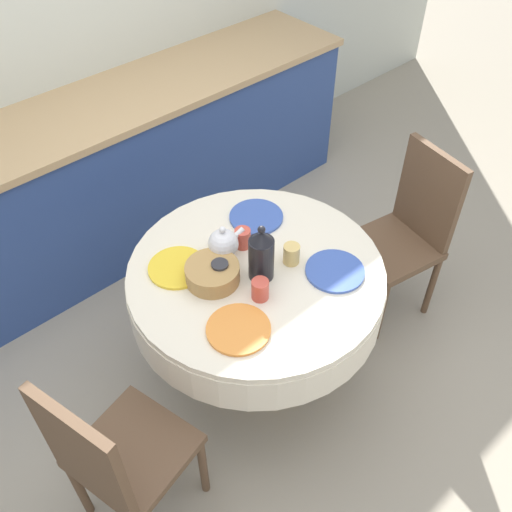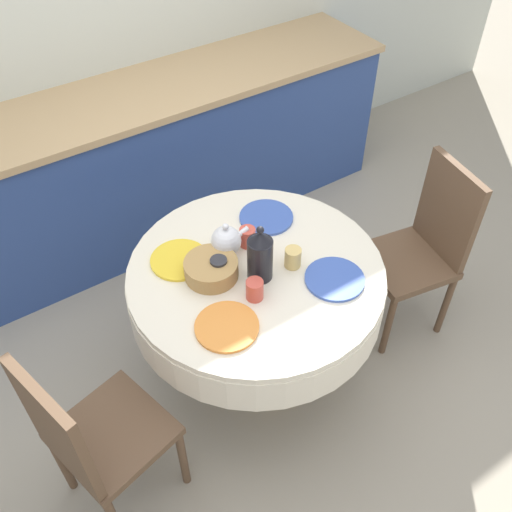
% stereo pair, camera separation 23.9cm
% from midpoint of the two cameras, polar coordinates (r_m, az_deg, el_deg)
% --- Properties ---
extents(ground_plane, '(12.00, 12.00, 0.00)m').
position_cam_midpoint_polar(ground_plane, '(3.02, 2.31, -11.08)').
color(ground_plane, '#9E937F').
extents(wall_back, '(7.00, 0.05, 2.60)m').
position_cam_midpoint_polar(wall_back, '(3.37, -14.67, 22.68)').
color(wall_back, beige).
rests_on(wall_back, ground_plane).
extents(kitchen_counter, '(3.24, 0.64, 0.94)m').
position_cam_midpoint_polar(kitchen_counter, '(3.49, -10.06, 8.53)').
color(kitchen_counter, '#2D4784').
rests_on(kitchen_counter, ground_plane).
extents(dining_table, '(1.13, 1.13, 0.73)m').
position_cam_midpoint_polar(dining_table, '(2.55, 2.69, -3.48)').
color(dining_table, tan).
rests_on(dining_table, ground_plane).
extents(chair_left, '(0.47, 0.47, 0.97)m').
position_cam_midpoint_polar(chair_left, '(3.00, 18.59, 1.00)').
color(chair_left, brown).
rests_on(chair_left, ground_plane).
extents(chair_right, '(0.49, 0.49, 0.97)m').
position_cam_midpoint_polar(chair_right, '(2.26, -13.16, -17.36)').
color(chair_right, brown).
rests_on(chair_right, ground_plane).
extents(plate_near_left, '(0.25, 0.25, 0.01)m').
position_cam_midpoint_polar(plate_near_left, '(2.23, 0.14, -7.24)').
color(plate_near_left, orange).
rests_on(plate_near_left, dining_table).
extents(cup_near_left, '(0.07, 0.07, 0.09)m').
position_cam_midpoint_polar(cup_near_left, '(2.31, 2.83, -3.53)').
color(cup_near_left, '#CC4C3D').
rests_on(cup_near_left, dining_table).
extents(plate_near_right, '(0.25, 0.25, 0.01)m').
position_cam_midpoint_polar(plate_near_right, '(2.44, 10.67, -2.42)').
color(plate_near_right, '#3856AD').
rests_on(plate_near_right, dining_table).
extents(cup_near_right, '(0.07, 0.07, 0.09)m').
position_cam_midpoint_polar(cup_near_right, '(2.45, 6.50, -0.30)').
color(cup_near_right, '#DBB766').
rests_on(cup_near_right, dining_table).
extents(plate_far_left, '(0.25, 0.25, 0.01)m').
position_cam_midpoint_polar(plate_far_left, '(2.49, -4.95, -0.51)').
color(plate_far_left, yellow).
rests_on(plate_far_left, dining_table).
extents(cup_far_left, '(0.07, 0.07, 0.09)m').
position_cam_midpoint_polar(cup_far_left, '(2.39, -0.88, -1.29)').
color(cup_far_left, '#28282D').
rests_on(cup_far_left, dining_table).
extents(plate_far_right, '(0.25, 0.25, 0.01)m').
position_cam_midpoint_polar(plate_far_right, '(2.69, 3.58, 3.77)').
color(plate_far_right, '#3856AD').
rests_on(plate_far_right, dining_table).
extents(cup_far_right, '(0.07, 0.07, 0.09)m').
position_cam_midpoint_polar(cup_far_right, '(2.53, 1.85, 1.78)').
color(cup_far_right, '#CC4C3D').
rests_on(cup_far_right, dining_table).
extents(coffee_carafe, '(0.11, 0.11, 0.28)m').
position_cam_midpoint_polar(coffee_carafe, '(2.34, 3.33, -0.10)').
color(coffee_carafe, black).
rests_on(coffee_carafe, dining_table).
extents(teapot, '(0.18, 0.13, 0.17)m').
position_cam_midpoint_polar(teapot, '(2.46, -0.20, 1.39)').
color(teapot, white).
rests_on(teapot, dining_table).
extents(bread_basket, '(0.23, 0.23, 0.08)m').
position_cam_midpoint_polar(bread_basket, '(2.40, -1.67, -1.43)').
color(bread_basket, '#AD844C').
rests_on(bread_basket, dining_table).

